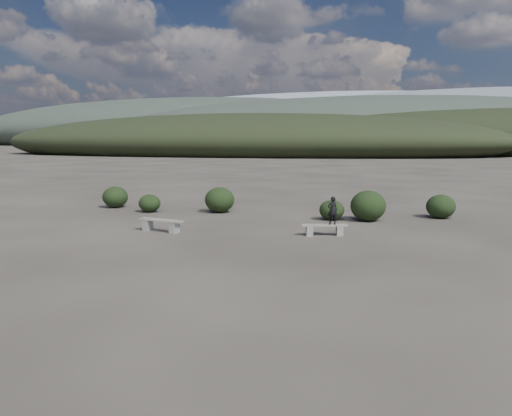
# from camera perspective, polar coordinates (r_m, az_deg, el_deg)

# --- Properties ---
(ground) EXTENTS (1200.00, 1200.00, 0.00)m
(ground) POSITION_cam_1_polar(r_m,az_deg,el_deg) (13.83, -5.29, -6.41)
(ground) COLOR #312C26
(ground) RESTS_ON ground
(bench_left) EXTENTS (1.87, 0.77, 0.46)m
(bench_left) POSITION_cam_1_polar(r_m,az_deg,el_deg) (18.75, -10.82, -1.84)
(bench_left) COLOR slate
(bench_left) RESTS_ON ground
(bench_right) EXTENTS (1.64, 0.73, 0.40)m
(bench_right) POSITION_cam_1_polar(r_m,az_deg,el_deg) (17.85, 7.84, -2.38)
(bench_right) COLOR slate
(bench_right) RESTS_ON ground
(seated_person) EXTENTS (0.43, 0.36, 1.00)m
(seated_person) POSITION_cam_1_polar(r_m,az_deg,el_deg) (17.79, 8.72, -0.28)
(seated_person) COLOR black
(seated_person) RESTS_ON bench_right
(shrub_a) EXTENTS (1.02, 1.02, 0.83)m
(shrub_a) POSITION_cam_1_polar(r_m,az_deg,el_deg) (23.87, -12.07, 0.53)
(shrub_a) COLOR black
(shrub_a) RESTS_ON ground
(shrub_b) EXTENTS (1.38, 1.38, 1.18)m
(shrub_b) POSITION_cam_1_polar(r_m,az_deg,el_deg) (23.28, -4.18, 0.93)
(shrub_b) COLOR black
(shrub_b) RESTS_ON ground
(shrub_c) EXTENTS (1.06, 1.06, 0.85)m
(shrub_c) POSITION_cam_1_polar(r_m,az_deg,el_deg) (21.31, 8.66, -0.24)
(shrub_c) COLOR black
(shrub_c) RESTS_ON ground
(shrub_d) EXTENTS (1.47, 1.47, 1.28)m
(shrub_d) POSITION_cam_1_polar(r_m,az_deg,el_deg) (21.30, 12.69, 0.25)
(shrub_d) COLOR black
(shrub_d) RESTS_ON ground
(shrub_e) EXTENTS (1.24, 1.24, 1.03)m
(shrub_e) POSITION_cam_1_polar(r_m,az_deg,el_deg) (22.96, 20.37, 0.17)
(shrub_e) COLOR black
(shrub_e) RESTS_ON ground
(shrub_f) EXTENTS (1.25, 1.25, 1.06)m
(shrub_f) POSITION_cam_1_polar(r_m,az_deg,el_deg) (25.85, -15.79, 1.21)
(shrub_f) COLOR black
(shrub_f) RESTS_ON ground
(mountain_ridges) EXTENTS (500.00, 400.00, 56.00)m
(mountain_ridges) POSITION_cam_1_polar(r_m,az_deg,el_deg) (351.97, 12.32, 8.96)
(mountain_ridges) COLOR black
(mountain_ridges) RESTS_ON ground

